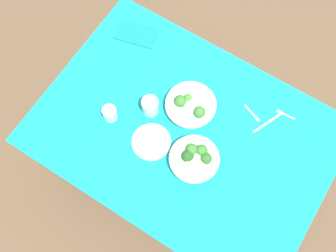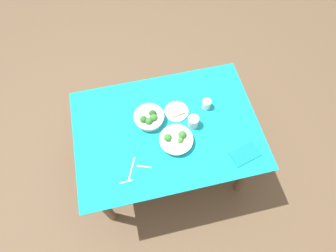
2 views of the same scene
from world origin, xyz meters
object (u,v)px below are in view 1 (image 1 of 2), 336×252
Objects in this scene: water_glass_side at (150,106)px; fork_by_near_bowl at (252,114)px; bread_side_plate at (151,141)px; fork_by_far_bowl at (285,114)px; broccoli_bowl_near at (190,106)px; water_glass_center at (110,113)px; napkin_folded_upper at (136,34)px; table_knife_left at (268,123)px; broccoli_bowl_far at (195,159)px.

water_glass_side reaches higher than fork_by_near_bowl.
bread_side_plate is 0.67m from fork_by_far_bowl.
water_glass_center is (0.31, 0.25, 0.01)m from broccoli_bowl_near.
water_glass_center is at bearing 42.55° from water_glass_side.
broccoli_bowl_near is 1.19× the size of napkin_folded_upper.
bread_side_plate is 0.62m from napkin_folded_upper.
napkin_folded_upper is at bearing 108.40° from table_knife_left.
broccoli_bowl_far is 2.39× the size of fork_by_far_bowl.
broccoli_bowl_near is 0.47m from fork_by_far_bowl.
water_glass_center is at bearing 109.29° from napkin_folded_upper.
broccoli_bowl_near is at bearing -54.73° from broccoli_bowl_far.
water_glass_center reaches higher than bread_side_plate.
bread_side_plate is 0.52m from fork_by_near_bowl.
water_glass_side reaches higher than fork_by_far_bowl.
fork_by_far_bowl is (-0.25, -0.45, -0.04)m from broccoli_bowl_far.
water_glass_side is at bearing -129.18° from fork_by_near_bowl.
broccoli_bowl_far is 0.76m from napkin_folded_upper.
table_knife_left is (-0.09, 0.00, -0.00)m from fork_by_near_bowl.
broccoli_bowl_near is 0.20m from water_glass_side.
water_glass_center reaches higher than fork_by_far_bowl.
broccoli_bowl_near is 0.26m from bread_side_plate.
water_glass_center is 0.75× the size of fork_by_near_bowl.
water_glass_center is at bearing -1.32° from bread_side_plate.
table_knife_left is 0.83m from napkin_folded_upper.
table_knife_left is at bearing -158.90° from broccoli_bowl_near.
water_glass_side is at bearing 26.61° from fork_by_far_bowl.
table_knife_left is at bearing 54.84° from fork_by_far_bowl.
water_glass_side is at bearing -55.44° from bread_side_plate.
table_knife_left is (-0.20, -0.36, -0.04)m from broccoli_bowl_far.
fork_by_near_bowl is at bearing 174.34° from napkin_folded_upper.
table_knife_left is 0.86× the size of napkin_folded_upper.
fork_by_far_bowl and fork_by_near_bowl have the same top height.
bread_side_plate is 0.24m from water_glass_center.
fork_by_near_bowl is (-0.34, -0.39, -0.01)m from bread_side_plate.
water_glass_center is 0.43× the size of table_knife_left.
napkin_folded_upper is (0.16, -0.46, -0.04)m from water_glass_center.
fork_by_far_bowl is 0.16m from fork_by_near_bowl.
fork_by_near_bowl is at bearing -149.95° from water_glass_side.
bread_side_plate is (0.22, 0.03, -0.03)m from broccoli_bowl_far.
broccoli_bowl_far is 1.29× the size of table_knife_left.
napkin_folded_upper is at bearing -70.71° from water_glass_center.
napkin_folded_upper reaches higher than table_knife_left.
napkin_folded_upper is (0.83, -0.07, 0.00)m from table_knife_left.
water_glass_center is 0.70m from fork_by_near_bowl.
bread_side_plate is at bearing 124.56° from water_glass_side.
table_knife_left is at bearing -150.04° from water_glass_center.
water_glass_side is 0.66m from fork_by_far_bowl.
water_glass_center is at bearing -125.65° from fork_by_near_bowl.
water_glass_side is at bearing -137.45° from water_glass_center.
broccoli_bowl_near is at bearing -132.15° from fork_by_near_bowl.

